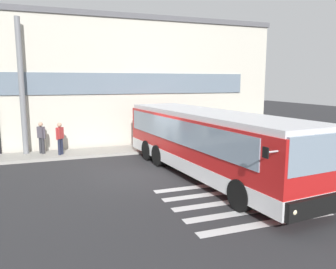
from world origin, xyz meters
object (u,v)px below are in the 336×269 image
(entry_support_column, at_px, (22,87))
(bus_main_foreground, at_px, (208,144))
(passenger_near_column, at_px, (41,136))
(passenger_by_doorway, at_px, (60,137))
(safety_bollard_yellow, at_px, (148,146))

(entry_support_column, relative_size, bus_main_foreground, 0.61)
(entry_support_column, bearing_deg, passenger_near_column, -18.91)
(bus_main_foreground, xyz_separation_m, passenger_by_doorway, (-5.64, 5.65, -0.26))
(bus_main_foreground, relative_size, passenger_near_column, 6.85)
(bus_main_foreground, distance_m, passenger_near_column, 9.07)
(passenger_by_doorway, xyz_separation_m, safety_bollard_yellow, (4.49, -0.91, -0.63))
(bus_main_foreground, bearing_deg, safety_bollard_yellow, 103.61)
(passenger_near_column, bearing_deg, safety_bollard_yellow, -15.76)
(passenger_near_column, bearing_deg, passenger_by_doorway, -34.03)
(entry_support_column, xyz_separation_m, passenger_near_column, (0.80, -0.27, -2.56))
(entry_support_column, bearing_deg, safety_bollard_yellow, -16.18)
(bus_main_foreground, bearing_deg, entry_support_column, 138.34)
(safety_bollard_yellow, bearing_deg, passenger_near_column, 164.24)
(bus_main_foreground, relative_size, safety_bollard_yellow, 12.74)
(safety_bollard_yellow, bearing_deg, passenger_by_doorway, 168.57)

